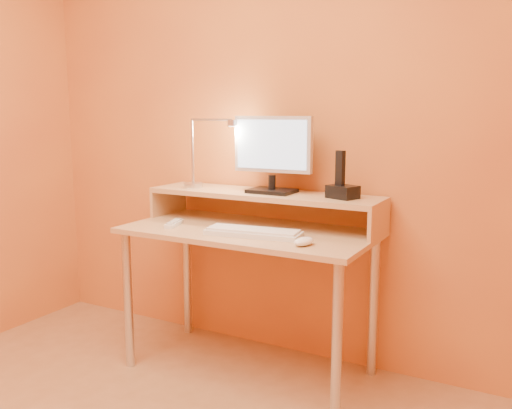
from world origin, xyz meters
The scene contains 25 objects.
wall_back centered at (0.00, 1.50, 1.25)m, with size 3.00×0.04×2.50m, color orange.
desk_leg_fl centered at (-0.55, 0.93, 0.35)m, with size 0.04×0.04×0.69m, color silver.
desk_leg_fr centered at (0.55, 0.93, 0.35)m, with size 0.04×0.04×0.69m, color silver.
desk_leg_bl centered at (-0.55, 1.43, 0.35)m, with size 0.04×0.04×0.69m, color silver.
desk_leg_br centered at (0.55, 1.43, 0.35)m, with size 0.04×0.04×0.69m, color silver.
desk_lower centered at (0.00, 1.18, 0.71)m, with size 1.20×0.60×0.03m, color tan.
shelf_riser_left centered at (-0.59, 1.33, 0.79)m, with size 0.02×0.30×0.14m, color tan.
shelf_riser_right centered at (0.59, 1.33, 0.79)m, with size 0.02×0.30×0.14m, color tan.
desk_shelf centered at (0.00, 1.33, 0.87)m, with size 1.20×0.30×0.03m, color tan.
monitor_foot centered at (0.05, 1.33, 0.89)m, with size 0.22×0.16×0.02m, color black.
monitor_neck centered at (0.05, 1.33, 0.93)m, with size 0.04×0.04×0.07m, color black.
monitor_panel centered at (0.05, 1.34, 1.12)m, with size 0.40×0.04×0.27m, color silver.
monitor_back centered at (0.05, 1.36, 1.12)m, with size 0.36×0.01×0.23m, color black.
monitor_screen centered at (0.05, 1.32, 1.12)m, with size 0.36×0.00×0.24m, color #A2C3E8.
lamp_base centered at (-0.40, 1.30, 0.89)m, with size 0.10×0.10×0.03m, color silver.
lamp_post centered at (-0.40, 1.30, 1.07)m, with size 0.01×0.01×0.33m, color silver.
lamp_arm centered at (-0.28, 1.30, 1.24)m, with size 0.01×0.01×0.24m, color silver.
lamp_head centered at (-0.16, 1.30, 1.22)m, with size 0.04×0.04×0.03m, color silver.
lamp_bulb centered at (-0.16, 1.30, 1.20)m, with size 0.03×0.03×0.00m, color #FFEAC6.
phone_dock centered at (0.41, 1.33, 0.91)m, with size 0.13×0.10×0.06m, color black.
phone_handset centered at (0.40, 1.33, 1.02)m, with size 0.04×0.03×0.16m, color black.
phone_led centered at (0.46, 1.28, 0.91)m, with size 0.01×0.00×0.04m, color #2480FF.
keyboard centered at (0.09, 1.07, 0.73)m, with size 0.44×0.14×0.02m, color silver.
mouse centered at (0.37, 1.01, 0.74)m, with size 0.06×0.11×0.04m, color white.
remote_control centered at (-0.36, 1.07, 0.73)m, with size 0.04×0.16×0.02m, color silver.
Camera 1 is at (1.27, -1.07, 1.28)m, focal length 38.67 mm.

